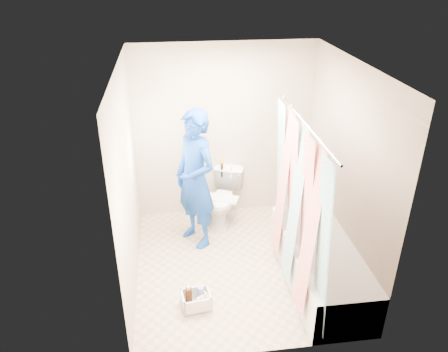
{
  "coord_description": "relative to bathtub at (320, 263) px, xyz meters",
  "views": [
    {
      "loc": [
        -0.72,
        -4.14,
        3.36
      ],
      "look_at": [
        -0.13,
        0.37,
        1.02
      ],
      "focal_mm": 35.0,
      "sensor_mm": 36.0,
      "label": 1
    }
  ],
  "objects": [
    {
      "name": "toilet",
      "position": [
        -0.9,
        1.41,
        0.09
      ],
      "size": [
        0.65,
        0.81,
        0.72
      ],
      "primitive_type": "imported",
      "rotation": [
        0.0,
        0.0,
        -0.39
      ],
      "color": "white",
      "rests_on": "ground"
    },
    {
      "name": "shower_curtain",
      "position": [
        -0.33,
        0.0,
        0.75
      ],
      "size": [
        0.06,
        1.75,
        1.8
      ],
      "primitive_type": "cube",
      "color": "silver",
      "rests_on": "curtain_rod"
    },
    {
      "name": "cleaning_caddy",
      "position": [
        -1.4,
        -0.21,
        -0.18
      ],
      "size": [
        0.33,
        0.27,
        0.23
      ],
      "rotation": [
        0.0,
        0.0,
        0.12
      ],
      "color": "silver",
      "rests_on": "ground"
    },
    {
      "name": "wall_front",
      "position": [
        -0.85,
        -0.88,
        0.93
      ],
      "size": [
        2.4,
        0.02,
        2.4
      ],
      "primitive_type": "cube",
      "color": "#B4A78A",
      "rests_on": "ground"
    },
    {
      "name": "wall_left",
      "position": [
        -2.05,
        0.43,
        0.93
      ],
      "size": [
        0.02,
        2.6,
        2.4
      ],
      "primitive_type": "cube",
      "color": "#B4A78A",
      "rests_on": "ground"
    },
    {
      "name": "tank_internals",
      "position": [
        -0.86,
        1.61,
        0.45
      ],
      "size": [
        0.17,
        0.09,
        0.24
      ],
      "color": "black",
      "rests_on": "toilet"
    },
    {
      "name": "plumber",
      "position": [
        -1.3,
        1.0,
        0.62
      ],
      "size": [
        0.71,
        0.78,
        1.78
      ],
      "primitive_type": "imported",
      "rotation": [
        0.0,
        0.0,
        -0.99
      ],
      "color": "#1043A4",
      "rests_on": "ground"
    },
    {
      "name": "tank_lid",
      "position": [
        -0.94,
        1.31,
        0.16
      ],
      "size": [
        0.48,
        0.35,
        0.03
      ],
      "primitive_type": "cube",
      "rotation": [
        0.0,
        0.0,
        -0.39
      ],
      "color": "white",
      "rests_on": "toilet"
    },
    {
      "name": "wall_back",
      "position": [
        -0.85,
        1.73,
        0.93
      ],
      "size": [
        2.4,
        0.02,
        2.4
      ],
      "primitive_type": "cube",
      "color": "#B4A78A",
      "rests_on": "ground"
    },
    {
      "name": "ceiling",
      "position": [
        -0.85,
        0.43,
        2.13
      ],
      "size": [
        2.4,
        2.6,
        0.02
      ],
      "primitive_type": "cube",
      "color": "white",
      "rests_on": "wall_back"
    },
    {
      "name": "curtain_rod",
      "position": [
        -0.33,
        0.0,
        1.68
      ],
      "size": [
        0.02,
        1.9,
        0.02
      ],
      "primitive_type": "cylinder",
      "rotation": [
        1.57,
        0.0,
        0.0
      ],
      "color": "silver",
      "rests_on": "wall_back"
    },
    {
      "name": "floor",
      "position": [
        -0.85,
        0.43,
        -0.27
      ],
      "size": [
        2.6,
        2.6,
        0.0
      ],
      "primitive_type": "plane",
      "color": "tan",
      "rests_on": "ground"
    },
    {
      "name": "wall_right",
      "position": [
        0.35,
        0.43,
        0.93
      ],
      "size": [
        0.02,
        2.6,
        2.4
      ],
      "primitive_type": "cube",
      "color": "#B4A78A",
      "rests_on": "ground"
    },
    {
      "name": "bathtub",
      "position": [
        0.0,
        0.0,
        0.0
      ],
      "size": [
        0.7,
        1.75,
        0.5
      ],
      "color": "silver",
      "rests_on": "ground"
    }
  ]
}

